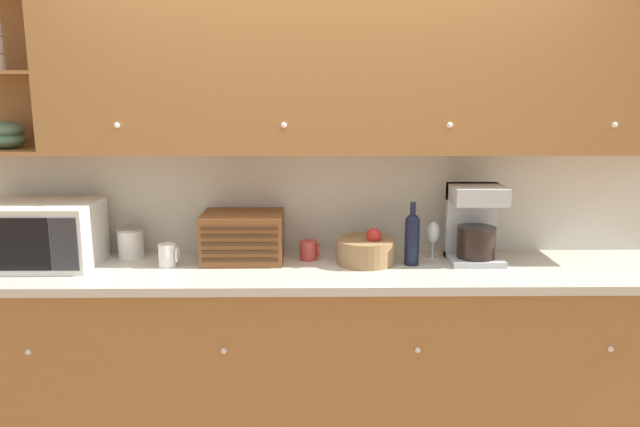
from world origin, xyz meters
name	(u,v)px	position (x,y,z in m)	size (l,w,h in m)	color
ground_plane	(320,416)	(0.00, 0.00, 0.00)	(24.00, 24.00, 0.00)	#896647
wall_back	(319,185)	(0.00, 0.03, 1.30)	(5.83, 0.06, 2.60)	silver
counter_unit	(320,359)	(0.00, -0.30, 0.48)	(3.45, 0.63, 0.96)	#A36B38
backsplash_panel	(320,201)	(0.00, -0.01, 1.22)	(3.43, 0.01, 0.53)	beige
upper_cabinets	(356,70)	(0.17, -0.16, 1.88)	(3.43, 0.35, 0.78)	#A36B38
microwave	(38,235)	(-1.35, -0.26, 1.11)	(0.55, 0.39, 0.30)	silver
storage_canister	(131,243)	(-0.95, -0.13, 1.03)	(0.13, 0.13, 0.15)	silver
mug	(168,255)	(-0.73, -0.29, 1.01)	(0.10, 0.08, 0.11)	silver
bread_box	(243,237)	(-0.38, -0.19, 1.08)	(0.39, 0.30, 0.24)	brown
mug_blue_second	(309,250)	(-0.05, -0.18, 1.01)	(0.10, 0.09, 0.10)	#B73D38
fruit_basket	(366,250)	(0.22, -0.25, 1.02)	(0.28, 0.28, 0.18)	#937047
wine_bottle	(412,237)	(0.44, -0.27, 1.10)	(0.07, 0.07, 0.31)	black
wine_glass	(433,234)	(0.56, -0.17, 1.09)	(0.06, 0.06, 0.19)	silver
coffee_maker	(475,223)	(0.76, -0.21, 1.15)	(0.25, 0.25, 0.38)	#B7B7BC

